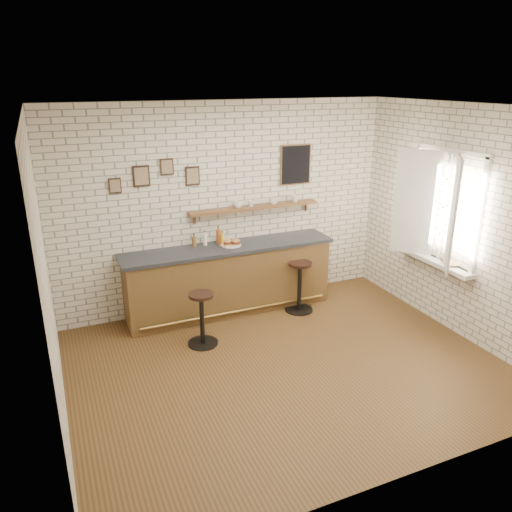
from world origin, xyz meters
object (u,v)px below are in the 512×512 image
Objects in this scene: bar_counter at (229,279)px; shelf_cup_c at (274,201)px; bitters_bottle_white at (205,239)px; book_upper at (447,263)px; sandwich_plate at (231,245)px; bar_stool_left at (202,317)px; shelf_cup_d at (295,199)px; condiment_bottle_yellow at (222,238)px; bar_stool_right at (300,285)px; bitters_bottle_brown at (194,242)px; ciabatta_sandwich at (232,242)px; book_lower at (445,263)px; bitters_bottle_amber at (218,237)px; shelf_cup_b at (251,204)px; shelf_cup_a at (238,205)px.

shelf_cup_c is at bearing 14.16° from bar_counter.
bitters_bottle_white is 3.32m from book_upper.
sandwich_plate is 0.39× the size of bar_stool_left.
bitters_bottle_white is 1.97× the size of shelf_cup_d.
condiment_bottle_yellow reaches higher than book_upper.
bar_stool_left is 1.67m from bar_stool_right.
bitters_bottle_brown is at bearing 77.55° from bar_stool_left.
bar_counter is 11.25× the size of ciabatta_sandwich.
bitters_bottle_white is (-0.30, 0.17, 0.59)m from bar_counter.
book_lower is (2.47, -1.63, 0.43)m from bar_counter.
bitters_bottle_white reaches higher than book_upper.
bitters_bottle_brown is 1.21m from bar_stool_left.
bitters_bottle_amber is 1.20× the size of book_lower.
ciabatta_sandwich is at bearing 135.25° from shelf_cup_b.
ciabatta_sandwich is 1.43× the size of bitters_bottle_brown.
condiment_bottle_yellow is (-0.07, 0.16, 0.07)m from sandwich_plate.
ciabatta_sandwich is 2.16× the size of shelf_cup_a.
shelf_cup_a is 0.59× the size of book_lower.
condiment_bottle_yellow is 1.82× the size of shelf_cup_b.
bar_stool_right is 3.50× the size of book_lower.
shelf_cup_d is at bearing 9.83° from bar_counter.
bitters_bottle_brown is 1.34m from shelf_cup_c.
bar_counter is 26.72× the size of shelf_cup_c.
bar_stool_right is at bearing 13.59° from bar_stool_left.
bitters_bottle_amber is 0.68m from shelf_cup_b.
shelf_cup_b is (-0.51, 0.61, 1.14)m from bar_stool_right.
shelf_cup_b reaches higher than sandwich_plate.
shelf_cup_a is (0.18, 0.19, 0.53)m from sandwich_plate.
bitters_bottle_white is 1.21× the size of condiment_bottle_yellow.
bitters_bottle_amber is 0.99m from shelf_cup_c.
bitters_bottle_white is (0.17, 0.00, 0.01)m from bitters_bottle_brown.
book_lower is 1.06× the size of book_upper.
bar_stool_right is 1.39m from shelf_cup_b.
bar_counter is 0.68m from bitters_bottle_white.
bitters_bottle_amber is 3.16m from book_upper.
shelf_cup_c is 0.57× the size of book_upper.
shelf_cup_d is at bearing 9.79° from ciabatta_sandwich.
book_lower is at bearing -14.79° from bar_stool_left.
shelf_cup_d is at bearing 1.59° from bitters_bottle_amber.
bitters_bottle_brown reaches higher than bar_counter.
bitters_bottle_brown is at bearing 180.00° from bitters_bottle_amber.
shelf_cup_a is 2.98m from book_upper.
book_upper is at bearing -34.67° from ciabatta_sandwich.
shelf_cup_c is at bearing 157.57° from book_upper.
ciabatta_sandwich is at bearing 155.02° from bar_stool_right.
shelf_cup_c is at bearing 2.23° from bitters_bottle_amber.
sandwich_plate is 1.29× the size of book_lower.
bitters_bottle_amber is (-0.15, 0.16, 0.05)m from ciabatta_sandwich.
bitters_bottle_brown is 0.17m from bitters_bottle_white.
shelf_cup_a reaches higher than shelf_cup_b.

